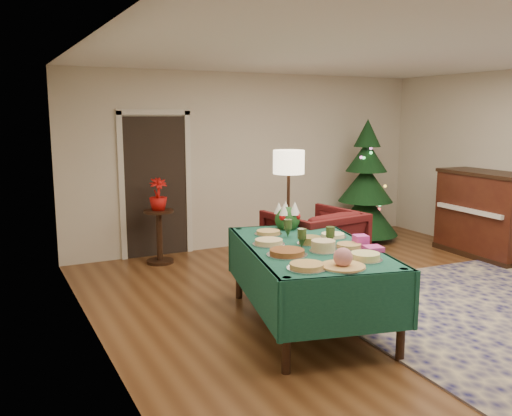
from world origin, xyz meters
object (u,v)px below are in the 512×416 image
armchair (314,242)px  side_table (159,237)px  potted_plant (158,201)px  christmas_tree (366,186)px  piano (485,215)px  gift_box (361,241)px  buffet_table (309,262)px  floor_lamp (289,170)px

armchair → side_table: (-1.45, 1.71, -0.14)m
side_table → potted_plant: 0.51m
potted_plant → christmas_tree: christmas_tree is taller
christmas_tree → piano: size_ratio=1.35×
armchair → gift_box: bearing=67.3°
gift_box → side_table: 3.33m
side_table → piano: piano is taller
gift_box → piano: (3.31, 1.31, -0.25)m
buffet_table → armchair: armchair is taller
floor_lamp → christmas_tree: bearing=28.8°
christmas_tree → piano: christmas_tree is taller
buffet_table → side_table: bearing=102.3°
piano → christmas_tree: bearing=118.6°
gift_box → potted_plant: bearing=109.0°
buffet_table → christmas_tree: size_ratio=1.15×
buffet_table → side_table: buffet_table is taller
buffet_table → armchair: 1.43m
side_table → christmas_tree: bearing=-2.5°
gift_box → floor_lamp: floor_lamp is taller
gift_box → side_table: (-1.07, 3.11, -0.49)m
floor_lamp → buffet_table: bearing=-113.4°
side_table → piano: 4.74m
floor_lamp → piano: 3.21m
buffet_table → potted_plant: (-0.63, 2.88, 0.23)m
buffet_table → armchair: size_ratio=2.27×
gift_box → christmas_tree: bearing=50.8°
potted_plant → christmas_tree: 3.48m
christmas_tree → side_table: bearing=177.5°
buffet_table → gift_box: bearing=-27.8°
side_table → christmas_tree: 3.52m
gift_box → buffet_table: bearing=152.2°
floor_lamp → potted_plant: (-1.29, 1.36, -0.50)m
floor_lamp → potted_plant: floor_lamp is taller
gift_box → side_table: bearing=109.0°
gift_box → christmas_tree: 3.81m
piano → buffet_table: bearing=-163.9°
armchair → christmas_tree: christmas_tree is taller
buffet_table → floor_lamp: 1.81m
buffet_table → piano: size_ratio=1.55×
side_table → christmas_tree: size_ratio=0.38×
buffet_table → piano: 3.90m
floor_lamp → side_table: size_ratio=2.15×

